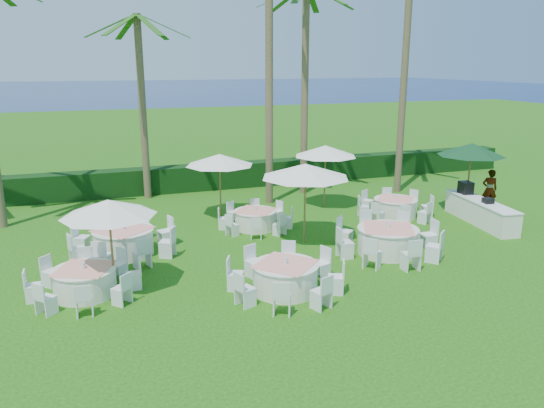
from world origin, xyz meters
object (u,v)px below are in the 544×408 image
Objects in this scene: banquet_table_d at (124,241)px; umbrella_c at (220,160)px; staff_person at (490,189)px; umbrella_green at (471,149)px; banquet_table_c at (388,240)px; banquet_table_e at (255,219)px; umbrella_a at (108,208)px; banquet_table_f at (395,207)px; umbrella_b at (305,171)px; umbrella_d at (325,151)px; buffet_table at (480,211)px; banquet_table_b at (285,277)px; banquet_table_a at (85,281)px.

umbrella_c is at bearing 37.88° from banquet_table_d.
staff_person is (14.89, 0.54, 0.41)m from banquet_table_d.
umbrella_c is 0.93× the size of umbrella_green.
staff_person is (6.83, 3.26, 0.40)m from banquet_table_c.
banquet_table_e is 6.94m from umbrella_a.
banquet_table_f is (2.51, 3.57, -0.06)m from banquet_table_c.
umbrella_b is at bearing -7.20° from banquet_table_d.
staff_person is (4.32, -0.31, 0.46)m from banquet_table_f.
banquet_table_f is at bearing 54.87° from banquet_table_c.
banquet_table_d is 9.32m from umbrella_d.
buffet_table is (9.21, -4.06, -1.84)m from umbrella_c.
banquet_table_c is 1.17× the size of banquet_table_f.
umbrella_b is 1.05× the size of umbrella_green.
umbrella_c reaches higher than staff_person.
buffet_table reaches higher than banquet_table_b.
banquet_table_b is 5.01m from umbrella_a.
buffet_table is at bearing -41.86° from umbrella_d.
buffet_table is 2.32× the size of staff_person.
umbrella_b is at bearing -123.06° from umbrella_d.
banquet_table_f is 5.30m from umbrella_b.
banquet_table_b is 8.49m from banquet_table_f.
banquet_table_a is at bearing -131.15° from umbrella_c.
banquet_table_f is 1.72× the size of staff_person.
umbrella_c is 1.57× the size of staff_person.
umbrella_d reaches higher than banquet_table_d.
umbrella_a is (-5.29, -4.05, 1.96)m from banquet_table_e.
banquet_table_b is 0.92× the size of banquet_table_d.
banquet_table_e is 0.69× the size of buffet_table.
banquet_table_f is at bearing 4.56° from banquet_table_d.
umbrella_c is (-0.86, 1.87, 1.96)m from banquet_table_e.
banquet_table_c is 7.58m from staff_person.
banquet_table_a is 1.09× the size of umbrella_c.
umbrella_a is 13.88m from buffet_table.
umbrella_d is (2.56, 3.94, -0.08)m from umbrella_b.
umbrella_d is at bearing 27.90° from banquet_table_e.
banquet_table_f is 1.11× the size of umbrella_d.
umbrella_b is 1.13× the size of umbrella_c.
umbrella_a is 10.82m from umbrella_d.
banquet_table_d is at bearing 26.03° from staff_person.
umbrella_c is (-4.09, 5.81, 1.87)m from banquet_table_c.
banquet_table_e is 1.02× the size of umbrella_c.
banquet_table_c is 1.29× the size of umbrella_c.
umbrella_b is (-4.60, -1.60, 2.10)m from banquet_table_f.
banquet_table_f is 3.81m from umbrella_green.
banquet_table_b reaches higher than banquet_table_f.
banquet_table_a is 0.95× the size of banquet_table_b.
staff_person is at bearing -13.15° from umbrella_c.
umbrella_b reaches higher than staff_person.
umbrella_b reaches higher than buffet_table.
banquet_table_c reaches higher than banquet_table_d.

